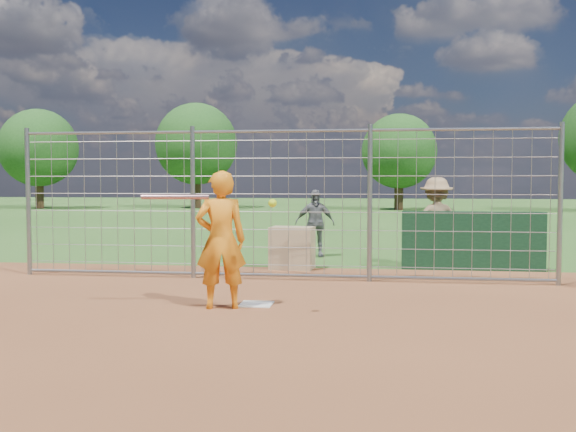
# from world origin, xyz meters

# --- Properties ---
(ground) EXTENTS (100.00, 100.00, 0.00)m
(ground) POSITION_xyz_m (0.00, 0.00, 0.00)
(ground) COLOR #2D591E
(ground) RESTS_ON ground
(infield_dirt) EXTENTS (18.00, 18.00, 0.00)m
(infield_dirt) POSITION_xyz_m (0.00, -3.00, 0.01)
(infield_dirt) COLOR brown
(infield_dirt) RESTS_ON ground
(home_plate) EXTENTS (0.43, 0.43, 0.02)m
(home_plate) POSITION_xyz_m (0.00, -0.20, 0.01)
(home_plate) COLOR silver
(home_plate) RESTS_ON ground
(dugout_wall) EXTENTS (2.60, 0.20, 1.10)m
(dugout_wall) POSITION_xyz_m (3.40, 3.60, 0.55)
(dugout_wall) COLOR #11381E
(dugout_wall) RESTS_ON ground
(batter) EXTENTS (0.75, 0.59, 1.81)m
(batter) POSITION_xyz_m (-0.41, -0.49, 0.90)
(batter) COLOR orange
(batter) RESTS_ON ground
(bystander_b) EXTENTS (0.91, 0.50, 1.48)m
(bystander_b) POSITION_xyz_m (0.29, 5.36, 0.74)
(bystander_b) COLOR slate
(bystander_b) RESTS_ON ground
(bystander_c) EXTENTS (1.21, 0.82, 1.74)m
(bystander_c) POSITION_xyz_m (2.78, 4.08, 0.87)
(bystander_c) COLOR #947551
(bystander_c) RESTS_ON ground
(equipment_bin) EXTENTS (0.85, 0.62, 0.80)m
(equipment_bin) POSITION_xyz_m (0.04, 3.34, 0.40)
(equipment_bin) COLOR tan
(equipment_bin) RESTS_ON ground
(equipment_in_play) EXTENTS (1.76, 0.31, 0.15)m
(equipment_in_play) POSITION_xyz_m (-0.63, -0.81, 1.46)
(equipment_in_play) COLOR silver
(equipment_in_play) RESTS_ON ground
(backstop_fence) EXTENTS (9.08, 0.08, 2.60)m
(backstop_fence) POSITION_xyz_m (0.00, 2.00, 1.26)
(backstop_fence) COLOR gray
(backstop_fence) RESTS_ON ground
(tree_line) EXTENTS (44.66, 6.72, 6.48)m
(tree_line) POSITION_xyz_m (3.13, 28.13, 3.71)
(tree_line) COLOR #3F2B19
(tree_line) RESTS_ON ground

